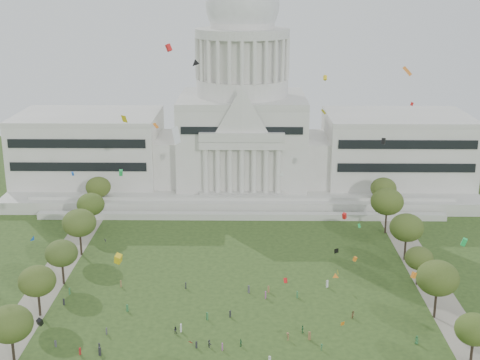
% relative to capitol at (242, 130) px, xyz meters
% --- Properties ---
extents(ground, '(400.00, 400.00, 0.00)m').
position_rel_capitol_xyz_m(ground, '(0.00, -113.59, -22.30)').
color(ground, '#2C431B').
rests_on(ground, ground).
extents(capitol, '(160.00, 64.50, 91.30)m').
position_rel_capitol_xyz_m(capitol, '(0.00, 0.00, 0.00)').
color(capitol, beige).
rests_on(capitol, ground).
extents(path_left, '(8.00, 160.00, 0.04)m').
position_rel_capitol_xyz_m(path_left, '(-48.00, -83.59, -22.28)').
color(path_left, gray).
rests_on(path_left, ground).
extents(path_right, '(8.00, 160.00, 0.04)m').
position_rel_capitol_xyz_m(path_right, '(48.00, -83.59, -22.28)').
color(path_right, gray).
rests_on(path_right, ground).
extents(row_tree_l_1, '(8.86, 8.86, 12.59)m').
position_rel_capitol_xyz_m(row_tree_l_1, '(-44.07, -116.55, -13.34)').
color(row_tree_l_1, black).
rests_on(row_tree_l_1, ground).
extents(row_tree_r_1, '(7.58, 7.58, 10.78)m').
position_rel_capitol_xyz_m(row_tree_r_1, '(46.22, -115.34, -14.64)').
color(row_tree_r_1, black).
rests_on(row_tree_r_1, ground).
extents(row_tree_l_2, '(8.42, 8.42, 11.97)m').
position_rel_capitol_xyz_m(row_tree_l_2, '(-45.04, -96.29, -13.79)').
color(row_tree_l_2, black).
rests_on(row_tree_l_2, ground).
extents(row_tree_r_2, '(9.55, 9.55, 13.58)m').
position_rel_capitol_xyz_m(row_tree_r_2, '(44.17, -96.15, -12.64)').
color(row_tree_r_2, black).
rests_on(row_tree_r_2, ground).
extents(row_tree_l_3, '(8.12, 8.12, 11.55)m').
position_rel_capitol_xyz_m(row_tree_l_3, '(-44.09, -79.67, -14.09)').
color(row_tree_l_3, black).
rests_on(row_tree_l_3, ground).
extents(row_tree_r_3, '(7.01, 7.01, 9.98)m').
position_rel_capitol_xyz_m(row_tree_r_3, '(44.40, -79.10, -15.21)').
color(row_tree_r_3, black).
rests_on(row_tree_r_3, ground).
extents(row_tree_l_4, '(9.29, 9.29, 13.21)m').
position_rel_capitol_xyz_m(row_tree_l_4, '(-44.08, -61.17, -12.90)').
color(row_tree_l_4, black).
rests_on(row_tree_l_4, ground).
extents(row_tree_r_4, '(9.19, 9.19, 13.06)m').
position_rel_capitol_xyz_m(row_tree_r_4, '(44.76, -63.55, -13.01)').
color(row_tree_r_4, black).
rests_on(row_tree_r_4, ground).
extents(row_tree_l_5, '(8.33, 8.33, 11.85)m').
position_rel_capitol_xyz_m(row_tree_l_5, '(-45.22, -42.58, -13.88)').
color(row_tree_l_5, black).
rests_on(row_tree_l_5, ground).
extents(row_tree_r_5, '(9.82, 9.82, 13.96)m').
position_rel_capitol_xyz_m(row_tree_r_5, '(43.49, -43.40, -12.37)').
color(row_tree_r_5, black).
rests_on(row_tree_r_5, ground).
extents(row_tree_l_6, '(8.19, 8.19, 11.64)m').
position_rel_capitol_xyz_m(row_tree_l_6, '(-46.87, -24.45, -14.02)').
color(row_tree_l_6, black).
rests_on(row_tree_l_6, ground).
extents(row_tree_r_6, '(8.42, 8.42, 11.97)m').
position_rel_capitol_xyz_m(row_tree_r_6, '(45.96, -25.46, -13.79)').
color(row_tree_r_6, black).
rests_on(row_tree_r_6, ground).
extents(person_0, '(1.12, 1.02, 1.91)m').
position_rel_capitol_xyz_m(person_0, '(37.39, -107.76, -21.34)').
color(person_0, '#33723F').
rests_on(person_0, ground).
extents(person_2, '(1.05, 1.07, 1.91)m').
position_rel_capitol_xyz_m(person_2, '(25.77, -96.96, -21.34)').
color(person_2, olive).
rests_on(person_2, ground).
extents(person_3, '(0.98, 1.31, 1.81)m').
position_rel_capitol_xyz_m(person_3, '(10.52, -106.58, -21.39)').
color(person_3, olive).
rests_on(person_3, ground).
extents(person_4, '(0.81, 1.11, 1.70)m').
position_rel_capitol_xyz_m(person_4, '(0.65, -109.18, -21.45)').
color(person_4, '#33723F').
rests_on(person_4, ground).
extents(person_5, '(1.21, 1.66, 1.67)m').
position_rel_capitol_xyz_m(person_5, '(-5.89, -109.53, -21.46)').
color(person_5, '#4C4C51').
rests_on(person_5, ground).
extents(person_8, '(0.82, 0.54, 1.63)m').
position_rel_capitol_xyz_m(person_8, '(-13.53, -103.99, -21.48)').
color(person_8, '#26262B').
rests_on(person_8, ground).
extents(person_9, '(0.83, 1.07, 1.48)m').
position_rel_capitol_xyz_m(person_9, '(17.28, -110.52, -21.56)').
color(person_9, '#33723F').
rests_on(person_9, ground).
extents(person_10, '(0.81, 1.14, 1.75)m').
position_rel_capitol_xyz_m(person_10, '(13.90, -103.44, -21.42)').
color(person_10, '#33723F').
rests_on(person_10, ground).
extents(distant_crowd, '(63.28, 35.05, 1.95)m').
position_rel_capitol_xyz_m(distant_crowd, '(-9.68, -96.89, -21.42)').
color(distant_crowd, '#B21E1E').
rests_on(distant_crowd, ground).
extents(kite_swarm, '(88.91, 97.01, 60.30)m').
position_rel_capitol_xyz_m(kite_swarm, '(2.09, -106.84, 10.38)').
color(kite_swarm, red).
rests_on(kite_swarm, ground).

